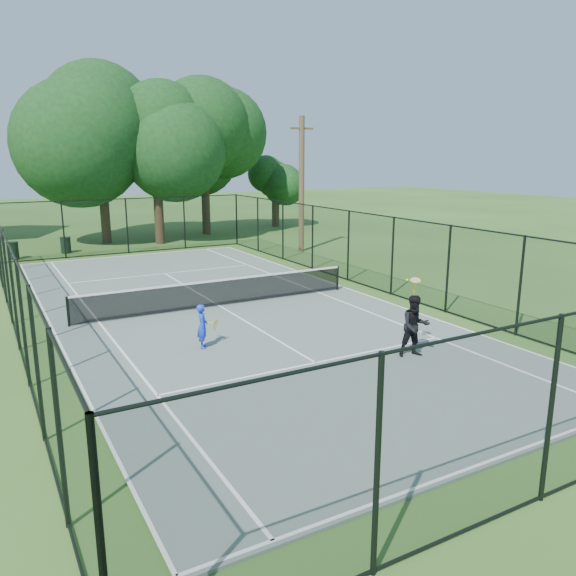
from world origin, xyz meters
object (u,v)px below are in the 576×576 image
player_black (415,326)px  tennis_net (219,292)px  trash_bin_left (13,251)px  trash_bin_right (66,245)px  player_blue (203,326)px  utility_pole (302,184)px

player_black → tennis_net: bearing=109.4°
tennis_net → player_black: (2.54, -7.21, 0.30)m
trash_bin_left → trash_bin_right: trash_bin_left is taller
trash_bin_right → player_blue: size_ratio=0.72×
utility_pole → player_blue: bearing=-129.8°
trash_bin_left → player_blue: (3.57, -17.90, 0.22)m
trash_bin_left → player_black: bearing=-68.9°
tennis_net → player_blue: player_blue is taller
trash_bin_left → trash_bin_right: bearing=15.5°
trash_bin_left → utility_pole: 15.49m
trash_bin_right → player_blue: bearing=-87.2°
tennis_net → trash_bin_left: tennis_net is taller
tennis_net → trash_bin_left: (-5.65, 14.02, -0.12)m
tennis_net → player_black: bearing=-70.6°
player_black → trash_bin_right: bearing=104.1°
utility_pole → tennis_net: bearing=-133.8°
trash_bin_right → utility_pole: utility_pole is taller
utility_pole → player_black: 17.56m
tennis_net → player_blue: size_ratio=8.22×
trash_bin_left → trash_bin_right: (2.66, 0.74, -0.01)m
trash_bin_right → player_blue: 18.66m
utility_pole → player_blue: (-10.72, -12.88, -3.04)m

